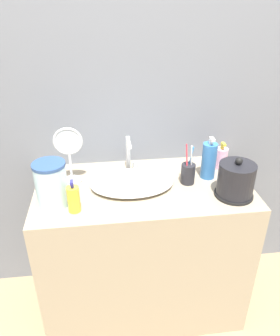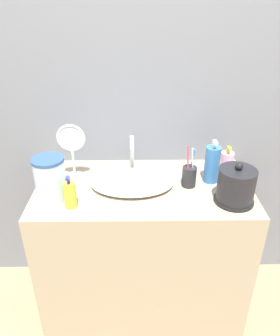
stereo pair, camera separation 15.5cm
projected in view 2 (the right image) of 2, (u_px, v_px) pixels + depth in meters
wall_back at (143, 70)px, 1.62m from camera, size 6.00×0.04×2.60m
vanity_counter at (143, 249)px, 1.79m from camera, size 1.05×0.55×0.81m
sink_basin at (132, 182)px, 1.59m from camera, size 0.40×0.28×0.04m
faucet at (133, 152)px, 1.70m from camera, size 0.06×0.12×0.19m
electric_kettle at (236, 187)px, 1.44m from camera, size 0.18×0.18×0.20m
toothbrush_cup at (189, 176)px, 1.58m from camera, size 0.07×0.07×0.21m
lotion_bottle at (70, 194)px, 1.42m from camera, size 0.05×0.05×0.16m
shampoo_bottle at (227, 162)px, 1.69m from camera, size 0.07×0.07×0.15m
mouthwash_bottle at (212, 164)px, 1.60m from camera, size 0.07×0.07×0.22m
vanity_mirror at (72, 149)px, 1.59m from camera, size 0.14×0.09×0.29m
water_pitcher at (50, 179)px, 1.45m from camera, size 0.14×0.14×0.21m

